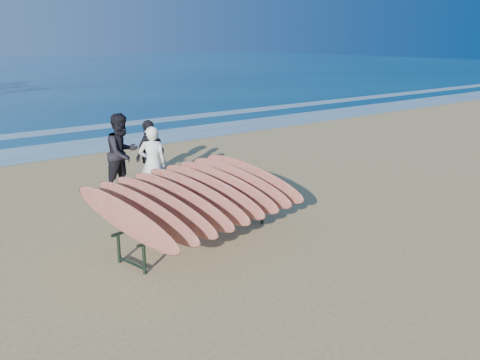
{
  "coord_description": "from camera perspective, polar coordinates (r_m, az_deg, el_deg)",
  "views": [
    {
      "loc": [
        -5.7,
        -6.57,
        3.57
      ],
      "look_at": [
        0.0,
        0.8,
        0.95
      ],
      "focal_mm": 38.0,
      "sensor_mm": 36.0,
      "label": 1
    }
  ],
  "objects": [
    {
      "name": "person_dark_a",
      "position": [
        12.26,
        -13.07,
        2.94
      ],
      "size": [
        1.1,
        0.97,
        1.89
      ],
      "primitive_type": "imported",
      "rotation": [
        0.0,
        0.0,
        0.33
      ],
      "color": "black",
      "rests_on": "ground"
    },
    {
      "name": "person_white",
      "position": [
        11.59,
        -9.77,
        1.87
      ],
      "size": [
        0.73,
        0.64,
        1.69
      ],
      "primitive_type": "imported",
      "rotation": [
        0.0,
        0.0,
        2.65
      ],
      "color": "silver",
      "rests_on": "ground"
    },
    {
      "name": "person_dark_b",
      "position": [
        12.39,
        -10.03,
        2.79
      ],
      "size": [
        1.08,
        0.78,
        1.7
      ],
      "primitive_type": "imported",
      "rotation": [
        0.0,
        0.0,
        3.56
      ],
      "color": "black",
      "rests_on": "ground"
    },
    {
      "name": "surfboard_rack",
      "position": [
        9.04,
        -4.89,
        -1.85
      ],
      "size": [
        3.62,
        3.18,
        1.34
      ],
      "rotation": [
        0.0,
        0.0,
        0.2
      ],
      "color": "#1D2E21",
      "rests_on": "ground"
    },
    {
      "name": "foam_far",
      "position": [
        21.16,
        -21.62,
        4.91
      ],
      "size": [
        160.0,
        160.0,
        0.0
      ],
      "primitive_type": "plane",
      "color": "white",
      "rests_on": "ground"
    },
    {
      "name": "ground",
      "position": [
        9.4,
        3.01,
        -6.64
      ],
      "size": [
        120.0,
        120.0,
        0.0
      ],
      "primitive_type": "plane",
      "color": "tan",
      "rests_on": "ground"
    },
    {
      "name": "foam_near",
      "position": [
        17.88,
        -18.38,
        3.41
      ],
      "size": [
        160.0,
        160.0,
        0.0
      ],
      "primitive_type": "plane",
      "color": "white",
      "rests_on": "ground"
    }
  ]
}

